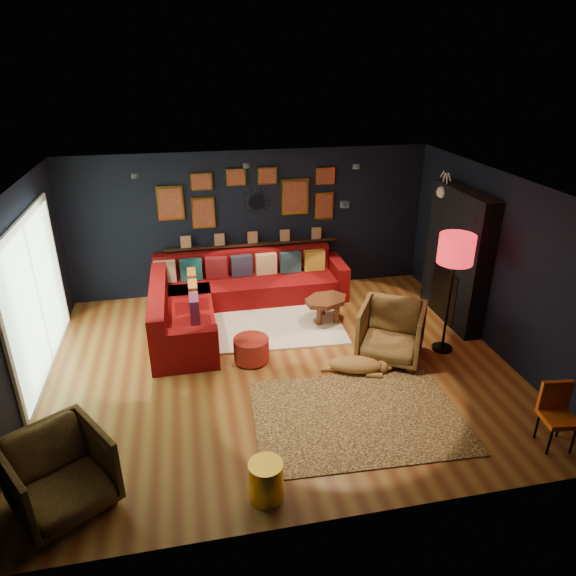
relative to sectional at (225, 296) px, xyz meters
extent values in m
plane|color=olive|center=(0.61, -1.81, -0.32)|extent=(6.50, 6.50, 0.00)
plane|color=black|center=(0.61, 0.94, 0.98)|extent=(6.50, 0.00, 6.50)
plane|color=black|center=(0.61, -4.56, 0.98)|extent=(6.50, 0.00, 6.50)
plane|color=black|center=(-2.64, -1.81, 0.98)|extent=(0.00, 5.50, 5.50)
plane|color=black|center=(3.86, -1.81, 0.98)|extent=(0.00, 5.50, 5.50)
plane|color=silver|center=(0.61, -1.81, 2.28)|extent=(6.50, 6.50, 0.00)
cube|color=maroon|center=(0.41, 0.44, -0.11)|extent=(3.20, 0.95, 0.42)
cube|color=maroon|center=(0.41, 0.80, 0.31)|extent=(3.20, 0.24, 0.46)
cube|color=maroon|center=(2.11, 0.44, 0.00)|extent=(0.22, 0.95, 0.64)
cube|color=maroon|center=(-0.71, -0.66, -0.11)|extent=(0.95, 2.20, 0.42)
cube|color=maroon|center=(-1.07, -0.66, 0.31)|extent=(0.24, 2.20, 0.46)
cube|color=maroon|center=(-0.71, -1.66, 0.00)|extent=(0.95, 0.22, 0.64)
cube|color=beige|center=(-0.99, 0.59, 0.30)|extent=(0.38, 0.14, 0.38)
cube|color=#1A616B|center=(-0.54, 0.59, 0.30)|extent=(0.38, 0.14, 0.38)
cube|color=maroon|center=(-0.09, 0.59, 0.30)|extent=(0.38, 0.14, 0.38)
cube|color=#2A2B46|center=(0.36, 0.59, 0.30)|extent=(0.38, 0.14, 0.38)
cube|color=#D9BC82|center=(0.81, 0.59, 0.30)|extent=(0.38, 0.14, 0.38)
cube|color=#224050|center=(1.26, 0.59, 0.30)|extent=(0.38, 0.14, 0.38)
cube|color=#B28C2C|center=(1.71, 0.59, 0.30)|extent=(0.38, 0.14, 0.38)
cube|color=#904F1A|center=(-0.53, 0.04, 0.30)|extent=(0.14, 0.38, 0.38)
cube|color=#A45923|center=(-0.53, -0.46, 0.30)|extent=(0.14, 0.38, 0.38)
cube|color=#5D2854|center=(-0.53, -0.96, 0.30)|extent=(0.14, 0.38, 0.38)
cube|color=black|center=(0.61, 0.87, 0.60)|extent=(3.20, 0.12, 0.04)
cube|color=gold|center=(-0.79, 0.91, 1.43)|extent=(0.45, 0.03, 0.60)
cube|color=#9C4A2B|center=(-0.79, 0.89, 1.43)|extent=(0.38, 0.01, 0.51)
cube|color=gold|center=(-0.24, 0.91, 1.23)|extent=(0.40, 0.03, 0.55)
cube|color=#9C4A2B|center=(-0.24, 0.89, 1.23)|extent=(0.34, 0.01, 0.47)
cube|color=gold|center=(-0.24, 0.91, 1.78)|extent=(0.38, 0.03, 0.30)
cube|color=#9C4A2B|center=(-0.24, 0.89, 1.78)|extent=(0.32, 0.01, 0.25)
cube|color=gold|center=(1.41, 0.91, 1.43)|extent=(0.50, 0.03, 0.65)
cube|color=#9C4A2B|center=(1.41, 0.89, 1.43)|extent=(0.42, 0.01, 0.55)
cube|color=gold|center=(1.96, 0.91, 1.23)|extent=(0.35, 0.03, 0.50)
cube|color=#9C4A2B|center=(1.96, 0.89, 1.23)|extent=(0.30, 0.01, 0.42)
cube|color=gold|center=(1.96, 0.91, 1.78)|extent=(0.35, 0.03, 0.30)
cube|color=#9C4A2B|center=(1.96, 0.89, 1.78)|extent=(0.30, 0.01, 0.25)
cube|color=gold|center=(0.36, 0.91, 1.83)|extent=(0.35, 0.03, 0.30)
cube|color=#9C4A2B|center=(0.36, 0.89, 1.83)|extent=(0.30, 0.01, 0.25)
cube|color=gold|center=(0.91, 0.91, 1.83)|extent=(0.35, 0.03, 0.30)
cube|color=#9C4A2B|center=(0.91, 0.89, 1.83)|extent=(0.30, 0.01, 0.25)
cylinder|color=silver|center=(0.71, 0.91, 1.38)|extent=(0.28, 0.03, 0.28)
cone|color=gold|center=(0.93, 0.91, 1.38)|extent=(0.03, 0.16, 0.03)
cone|color=gold|center=(0.92, 0.91, 1.46)|extent=(0.04, 0.16, 0.04)
cone|color=gold|center=(0.87, 0.91, 1.53)|extent=(0.04, 0.16, 0.04)
cone|color=gold|center=(0.80, 0.91, 1.58)|extent=(0.04, 0.16, 0.04)
cone|color=gold|center=(0.71, 0.91, 1.60)|extent=(0.03, 0.16, 0.03)
cone|color=gold|center=(0.63, 0.91, 1.58)|extent=(0.04, 0.16, 0.04)
cone|color=gold|center=(0.56, 0.91, 1.53)|extent=(0.04, 0.16, 0.04)
cone|color=gold|center=(0.51, 0.91, 1.46)|extent=(0.04, 0.16, 0.04)
cone|color=gold|center=(0.49, 0.91, 1.38)|extent=(0.03, 0.16, 0.03)
cone|color=gold|center=(0.51, 0.91, 1.29)|extent=(0.04, 0.16, 0.04)
cone|color=gold|center=(0.56, 0.91, 1.22)|extent=(0.04, 0.16, 0.04)
cone|color=gold|center=(0.63, 0.91, 1.17)|extent=(0.04, 0.16, 0.04)
cone|color=gold|center=(0.71, 0.91, 1.16)|extent=(0.03, 0.16, 0.03)
cone|color=gold|center=(0.80, 0.91, 1.17)|extent=(0.04, 0.16, 0.04)
cone|color=gold|center=(0.87, 0.91, 1.22)|extent=(0.04, 0.16, 0.04)
cone|color=gold|center=(0.92, 0.91, 1.29)|extent=(0.04, 0.16, 0.04)
cube|color=black|center=(3.71, -0.91, 0.78)|extent=(0.30, 1.60, 2.20)
cube|color=black|center=(3.65, -0.91, 0.13)|extent=(0.20, 0.80, 0.90)
cone|color=white|center=(3.80, -0.41, 1.73)|extent=(0.35, 0.28, 0.28)
sphere|color=white|center=(3.58, -0.41, 1.73)|extent=(0.20, 0.20, 0.20)
cylinder|color=white|center=(3.60, -0.47, 1.90)|extent=(0.02, 0.10, 0.28)
cylinder|color=white|center=(3.60, -0.35, 1.90)|extent=(0.02, 0.10, 0.28)
cube|color=white|center=(-2.61, -1.21, 0.78)|extent=(0.04, 2.80, 2.20)
cube|color=#B0D6A4|center=(-2.58, -1.21, 0.78)|extent=(0.01, 2.60, 2.00)
cube|color=white|center=(-2.58, -1.21, 0.78)|extent=(0.02, 0.06, 2.00)
cylinder|color=black|center=(-1.19, -0.61, 2.24)|extent=(0.10, 0.10, 0.06)
cylinder|color=black|center=(0.41, -0.21, 2.24)|extent=(0.10, 0.10, 0.06)
cylinder|color=black|center=(2.01, -0.61, 2.24)|extent=(0.10, 0.10, 0.06)
cylinder|color=black|center=(1.21, -2.61, 2.24)|extent=(0.10, 0.10, 0.06)
cube|color=white|center=(0.62, -0.51, -0.31)|extent=(2.55, 1.91, 0.03)
cube|color=tan|center=(1.34, -3.12, -0.32)|extent=(2.63, 1.93, 0.01)
cylinder|color=brown|center=(1.47, -0.77, -0.13)|extent=(0.10, 0.10, 0.31)
cylinder|color=brown|center=(1.76, -0.77, -0.13)|extent=(0.10, 0.10, 0.31)
cylinder|color=brown|center=(1.61, -0.43, -0.13)|extent=(0.10, 0.10, 0.31)
cylinder|color=maroon|center=(0.23, -1.61, -0.12)|extent=(0.52, 0.52, 0.34)
imported|color=#A87C3F|center=(-1.94, -3.86, 0.12)|extent=(1.16, 1.15, 0.89)
imported|color=#A87C3F|center=(2.25, -1.89, 0.13)|extent=(1.19, 1.17, 0.91)
cylinder|color=gold|center=(0.03, -4.16, -0.10)|extent=(0.35, 0.35, 0.44)
cylinder|color=black|center=(3.21, -4.18, -0.13)|extent=(0.03, 0.03, 0.38)
cylinder|color=black|center=(3.48, -4.21, -0.13)|extent=(0.03, 0.03, 0.38)
cylinder|color=black|center=(3.25, -3.91, -0.13)|extent=(0.03, 0.03, 0.38)
cylinder|color=black|center=(3.52, -3.94, -0.13)|extent=(0.03, 0.03, 0.38)
cube|color=#EF5715|center=(3.36, -4.06, 0.06)|extent=(0.40, 0.40, 0.06)
cube|color=#EF5715|center=(3.38, -3.91, 0.27)|extent=(0.37, 0.09, 0.36)
cylinder|color=black|center=(3.11, -1.86, -0.30)|extent=(0.31, 0.31, 0.04)
cylinder|color=black|center=(3.11, -1.86, 0.45)|extent=(0.04, 0.04, 1.47)
cylinder|color=red|center=(3.11, -1.86, 1.30)|extent=(0.50, 0.50, 0.41)
camera|label=1|loc=(-0.53, -7.97, 3.76)|focal=32.00mm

